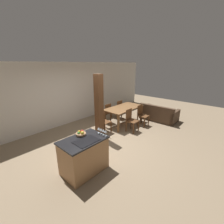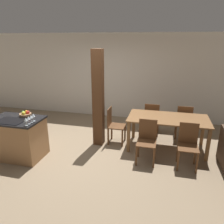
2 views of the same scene
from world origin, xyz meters
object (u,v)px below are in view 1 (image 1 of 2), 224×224
at_px(wine_glass_end, 99,129).
at_px(kitchen_island, 84,155).
at_px(fruit_bowl, 81,133).
at_px(timber_post, 99,108).
at_px(dining_table, 124,110).
at_px(dining_chair_far_right, 118,109).
at_px(wine_glass_near, 106,131).
at_px(wine_glass_middle, 103,130).
at_px(dining_chair_near_left, 131,120).
at_px(couch, 159,114).
at_px(dining_chair_head_end, 103,122).
at_px(dining_chair_near_right, 142,115).
at_px(dining_chair_far_left, 106,113).
at_px(wine_glass_far, 101,130).

bearing_deg(wine_glass_end, kitchen_island, 174.45).
height_order(fruit_bowl, timber_post, timber_post).
xyz_separation_m(dining_table, timber_post, (-1.64, -0.15, 0.48)).
bearing_deg(dining_chair_far_right, timber_post, 22.27).
xyz_separation_m(wine_glass_near, wine_glass_middle, (0.00, 0.08, 0.00)).
xyz_separation_m(dining_chair_near_left, couch, (1.97, -0.26, -0.21)).
xyz_separation_m(wine_glass_near, dining_chair_near_left, (2.28, 0.80, -0.55)).
bearing_deg(kitchen_island, couch, 2.92).
bearing_deg(dining_table, wine_glass_end, -155.26).
height_order(wine_glass_end, dining_chair_far_right, wine_glass_end).
height_order(dining_table, dining_chair_head_end, dining_chair_head_end).
bearing_deg(dining_chair_near_left, dining_chair_near_right, 0.00).
bearing_deg(dining_table, dining_chair_near_left, -120.88).
xyz_separation_m(kitchen_island, dining_table, (3.17, 1.19, 0.23)).
height_order(kitchen_island, wine_glass_near, wine_glass_near).
relative_size(dining_chair_far_right, couch, 0.53).
distance_m(wine_glass_end, dining_chair_far_right, 3.70).
relative_size(kitchen_island, dining_chair_far_right, 1.22).
relative_size(dining_chair_near_right, couch, 0.53).
bearing_deg(dining_table, wine_glass_near, -151.02).
bearing_deg(wine_glass_near, fruit_bowl, 126.29).
bearing_deg(couch, timber_post, 74.63).
bearing_deg(couch, dining_chair_near_left, 81.14).
bearing_deg(wine_glass_end, wine_glass_middle, -90.00).
bearing_deg(dining_chair_head_end, kitchen_island, 122.42).
xyz_separation_m(dining_table, dining_chair_near_left, (-0.41, -0.69, -0.20)).
relative_size(wine_glass_end, dining_chair_far_left, 0.18).
height_order(fruit_bowl, couch, fruit_bowl).
distance_m(wine_glass_middle, wine_glass_far, 0.08).
height_order(dining_chair_far_left, timber_post, timber_post).
distance_m(kitchen_island, dining_chair_near_right, 3.62).
xyz_separation_m(fruit_bowl, dining_chair_far_left, (2.65, 1.67, -0.47)).
bearing_deg(dining_chair_far_left, dining_chair_near_left, 90.00).
relative_size(fruit_bowl, dining_chair_far_right, 0.28).
distance_m(kitchen_island, timber_post, 1.98).
relative_size(kitchen_island, dining_table, 0.60).
bearing_deg(dining_table, kitchen_island, -159.37).
distance_m(couch, timber_post, 3.41).
bearing_deg(dining_chair_far_left, wine_glass_middle, 42.65).
relative_size(wine_glass_end, dining_table, 0.09).
distance_m(wine_glass_end, dining_chair_far_left, 3.04).
xyz_separation_m(fruit_bowl, dining_chair_head_end, (1.77, 0.98, -0.47)).
height_order(kitchen_island, timber_post, timber_post).
bearing_deg(wine_glass_middle, wine_glass_end, 90.00).
xyz_separation_m(wine_glass_near, dining_chair_far_right, (3.10, 2.18, -0.55)).
bearing_deg(wine_glass_middle, dining_chair_far_right, 34.05).
bearing_deg(wine_glass_end, dining_chair_near_right, 10.03).
bearing_deg(dining_chair_near_left, fruit_bowl, -173.77).
bearing_deg(wine_glass_end, fruit_bowl, 145.28).
distance_m(dining_table, couch, 1.87).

